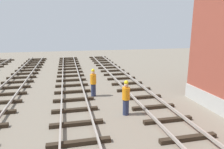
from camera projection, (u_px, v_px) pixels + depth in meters
track_worker_foreground at (93, 83)px, 13.42m from camera, size 0.40×0.40×1.87m
track_worker_distant at (126, 98)px, 10.51m from camera, size 0.40×0.40×1.87m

